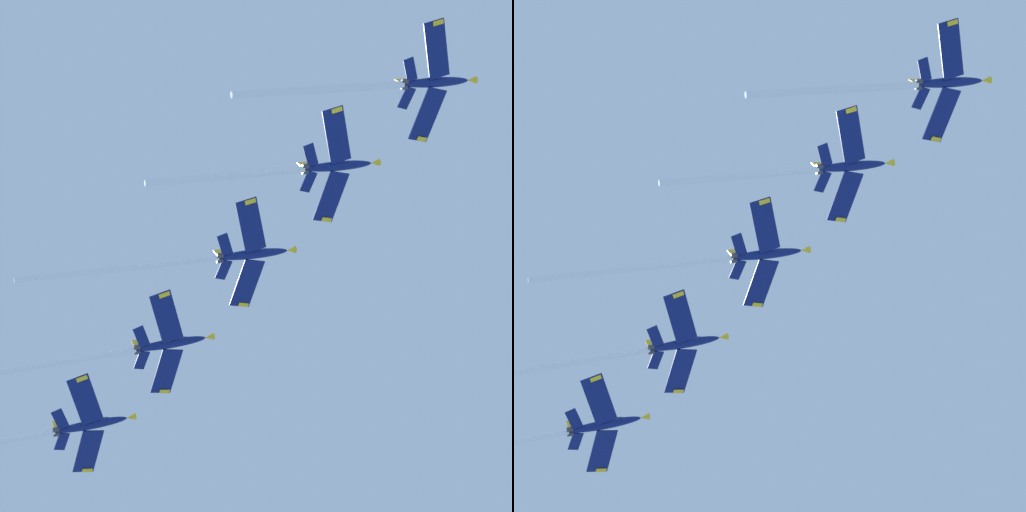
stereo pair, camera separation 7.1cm
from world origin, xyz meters
The scene contains 5 objects.
jet_lead centered at (-2.40, 1.30, 135.75)m, with size 23.76×36.06×16.28m.
jet_second centered at (3.58, 19.56, 132.30)m, with size 22.71×33.96×14.75m.
jet_third centered at (10.66, 36.81, 127.51)m, with size 25.47×38.67×16.84m.
jet_fourth centered at (17.54, 56.60, 121.78)m, with size 25.79×40.66×18.63m.
jet_fifth centered at (24.36, 71.84, 116.87)m, with size 24.07×37.49×16.51m.
Camera 1 is at (-45.18, 5.78, 1.86)m, focal length 61.59 mm.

